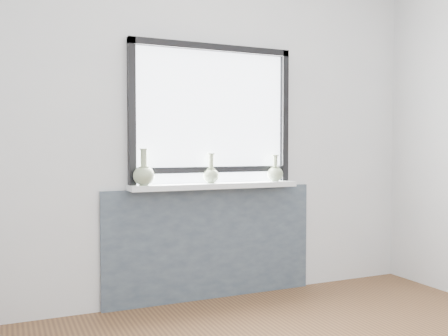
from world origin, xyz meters
name	(u,v)px	position (x,y,z in m)	size (l,w,h in m)	color
back_wall	(210,130)	(0.00, 1.81, 1.30)	(3.60, 0.02, 2.60)	silver
apron_panel	(212,243)	(0.00, 1.78, 0.43)	(1.70, 0.03, 0.86)	#505E6B
windowsill	(215,186)	(0.00, 1.71, 0.88)	(1.32, 0.18, 0.04)	white
window	(212,112)	(0.00, 1.77, 1.44)	(1.30, 0.06, 1.05)	black
vase_a	(144,174)	(-0.56, 1.68, 0.98)	(0.15, 0.15, 0.26)	#A0B38A
vase_b	(211,174)	(-0.03, 1.72, 0.97)	(0.12, 0.12, 0.23)	#A0B38A
vase_c	(275,173)	(0.51, 1.70, 0.97)	(0.13, 0.13, 0.21)	#A0B38A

